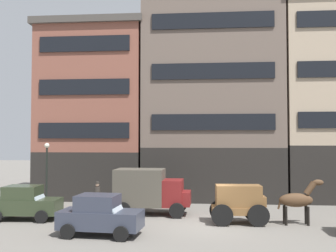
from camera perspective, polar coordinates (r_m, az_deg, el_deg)
name	(u,v)px	position (r m, az deg, el deg)	size (l,w,h in m)	color
ground_plane	(207,226)	(19.81, 5.91, -14.67)	(120.00, 120.00, 0.00)	slate
building_far_left	(94,110)	(29.81, -10.98, 2.33)	(8.19, 5.79, 13.13)	black
building_center_left	(211,76)	(29.01, 6.52, 7.53)	(10.45, 5.79, 18.26)	black
building_center_right	(328,98)	(30.22, 22.83, 3.83)	(7.17, 5.79, 14.62)	black
cargo_wagon	(239,201)	(20.29, 10.66, -11.05)	(2.95, 1.60, 1.98)	brown
draft_horse	(298,200)	(20.77, 18.91, -10.41)	(2.35, 0.66, 2.30)	#513823
delivery_truck_near	(150,190)	(22.35, -2.76, -9.54)	(4.40, 2.23, 2.62)	maroon
sedan_dark	(25,203)	(22.37, -20.70, -10.72)	(3.77, 2.00, 1.83)	#2D3823
sedan_light	(100,215)	(17.85, -10.15, -13.04)	(3.83, 2.12, 1.83)	#333847
pedestrian_officer	(97,195)	(23.71, -10.57, -10.16)	(0.48, 0.48, 1.79)	#38332D
streetlamp_curbside	(47,165)	(26.00, -17.74, -5.64)	(0.32, 0.32, 4.12)	black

